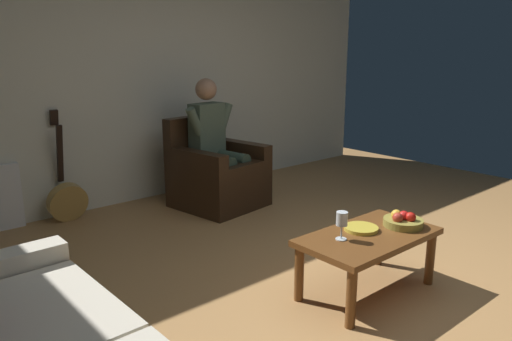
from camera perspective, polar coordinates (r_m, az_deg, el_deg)
The scene contains 9 objects.
ground_plane at distance 3.47m, azimuth 15.90°, elevation -13.17°, with size 7.05×7.05×0.00m, color #AE7E49.
wall_back at distance 5.30m, azimuth -11.32°, elevation 11.52°, with size 6.12×0.06×2.69m, color silver.
armchair at distance 4.94m, azimuth -4.68°, elevation -0.53°, with size 0.87×0.87×0.89m.
person_seated at distance 4.86m, azimuth -4.73°, elevation 3.58°, with size 0.62×0.64×1.28m.
coffee_table at distance 3.25m, azimuth 13.00°, elevation -8.28°, with size 0.94×0.52×0.40m.
guitar at distance 4.83m, azimuth -21.25°, elevation -2.97°, with size 0.36×0.25×1.03m.
wine_glass_near at distance 3.06m, azimuth 10.01°, elevation -5.80°, with size 0.07×0.07×0.18m.
fruit_bowl at distance 3.41m, azimuth 16.80°, elevation -5.65°, with size 0.26×0.26×0.11m.
decorative_dish at distance 3.27m, azimuth 12.20°, elevation -6.64°, with size 0.22×0.22×0.02m, color gold.
Camera 1 is at (2.64, 1.63, 1.55)m, focal length 34.18 mm.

